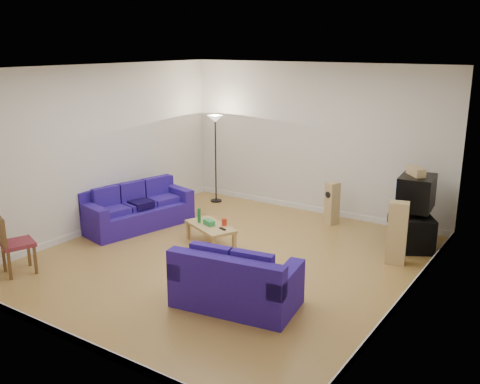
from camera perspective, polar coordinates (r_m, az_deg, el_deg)
The scene contains 16 objects.
room at distance 8.76m, azimuth -1.45°, elevation 2.21°, with size 6.01×6.51×3.21m.
sofa_three_seat at distance 10.94m, azimuth -11.05°, elevation -2.04°, with size 1.41×2.33×0.84m.
sofa_loveseat at distance 7.55m, azimuth -0.55°, elevation -9.91°, with size 1.82×1.20×0.85m.
coffee_table at distance 9.75m, azimuth -3.16°, elevation -3.84°, with size 1.17×0.90×0.38m.
bottle at distance 9.85m, azimuth -4.38°, elevation -2.52°, with size 0.06×0.06×0.26m, color #197233.
tissue_box at distance 9.73m, azimuth -3.31°, elevation -3.27°, with size 0.23×0.13×0.09m, color green.
red_canister at distance 9.69m, azimuth -1.69°, elevation -3.22°, with size 0.09×0.09×0.13m, color red.
remote at distance 9.51m, azimuth -1.87°, elevation -3.95°, with size 0.16×0.05×0.02m, color black.
tv_stand at distance 10.19m, azimuth 17.94°, elevation -3.86°, with size 1.01×0.56×0.62m, color black.
av_receiver at distance 10.09m, azimuth 18.15°, elevation -1.95°, with size 0.40×0.32×0.09m, color black.
television at distance 10.00m, azimuth 18.26°, elevation -0.03°, with size 0.66×0.83×0.60m.
centre_speaker at distance 9.94m, azimuth 18.25°, elevation 2.12°, with size 0.43×0.17×0.15m, color tan.
speaker_left at distance 10.99m, azimuth 9.79°, elevation -1.20°, with size 0.27×0.31×0.87m.
speaker_right at distance 9.26m, azimuth 16.42°, elevation -4.20°, with size 0.37×0.31×1.06m.
floor_lamp at distance 12.15m, azimuth -2.65°, elevation 6.54°, with size 0.34×0.34×2.01m.
dining_chair at distance 9.20m, azimuth -23.12°, elevation -4.85°, with size 0.61×0.61×0.99m.
Camera 1 is at (4.90, -6.97, 3.57)m, focal length 40.00 mm.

